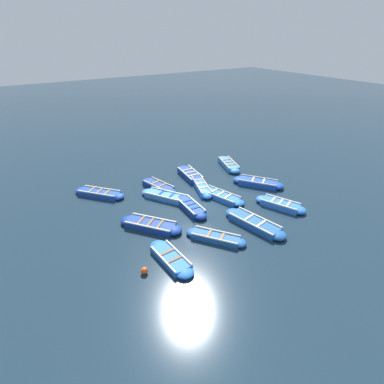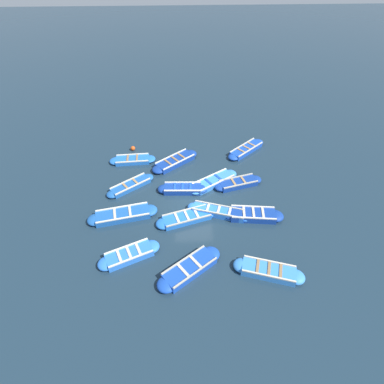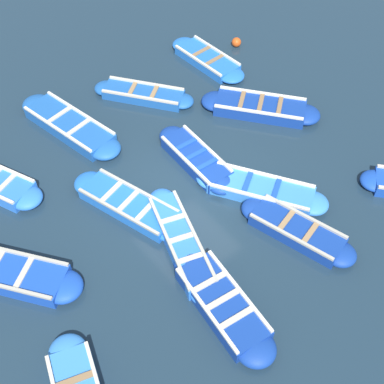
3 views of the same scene
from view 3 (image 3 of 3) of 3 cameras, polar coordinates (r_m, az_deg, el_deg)
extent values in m
plane|color=#1C303F|center=(14.91, -0.63, 0.12)|extent=(120.00, 120.00, 0.00)
cube|color=blue|center=(19.22, 1.65, 13.94)|extent=(2.40, 1.11, 0.29)
ellipsoid|color=blue|center=(18.55, 4.19, 12.34)|extent=(0.97, 0.95, 0.29)
ellipsoid|color=blue|center=(19.93, -0.75, 15.40)|extent=(0.97, 0.95, 0.29)
cube|color=silver|center=(19.37, 2.66, 14.87)|extent=(2.30, 0.21, 0.07)
cube|color=silver|center=(18.86, 0.64, 13.85)|extent=(2.30, 0.21, 0.07)
cube|color=olive|center=(18.93, 2.37, 13.90)|extent=(0.19, 0.86, 0.04)
cube|color=olive|center=(19.32, 0.96, 14.76)|extent=(0.19, 0.86, 0.04)
cube|color=blue|center=(14.49, -6.76, -1.38)|extent=(2.90, 1.72, 0.31)
ellipsoid|color=blue|center=(13.93, -2.34, -3.85)|extent=(1.13, 1.11, 0.31)
ellipsoid|color=blue|center=(15.15, -10.80, 0.89)|extent=(1.13, 1.11, 0.31)
cube|color=#B2AD9E|center=(14.55, -5.75, 0.20)|extent=(2.59, 0.87, 0.07)
cube|color=#B2AD9E|center=(14.15, -7.93, -2.03)|extent=(2.59, 0.87, 0.07)
cube|color=beige|center=(14.10, -4.97, -1.97)|extent=(0.38, 0.85, 0.04)
cube|color=beige|center=(14.35, -6.82, -0.94)|extent=(0.38, 0.85, 0.04)
cube|color=beige|center=(14.63, -8.60, 0.05)|extent=(0.38, 0.85, 0.04)
cube|color=#1947B7|center=(13.80, -18.73, -8.29)|extent=(2.80, 2.44, 0.39)
ellipsoid|color=#1947B7|center=(13.26, -13.58, -9.79)|extent=(1.34, 1.33, 0.39)
cube|color=#B2AD9E|center=(13.81, -18.09, -6.21)|extent=(2.20, 1.65, 0.07)
cube|color=beige|center=(13.46, -17.52, -8.22)|extent=(0.65, 0.81, 0.04)
ellipsoid|color=#1947B7|center=(15.78, 18.93, 1.12)|extent=(1.16, 1.15, 0.34)
ellipsoid|color=blue|center=(15.19, -17.24, -0.57)|extent=(1.16, 1.15, 0.37)
cube|color=silver|center=(15.89, -19.67, 2.51)|extent=(2.15, 0.99, 0.07)
cube|color=beige|center=(15.43, -19.31, 0.81)|extent=(0.46, 0.82, 0.04)
cube|color=navy|center=(12.69, 3.24, -11.84)|extent=(2.66, 1.29, 0.39)
ellipsoid|color=navy|center=(12.27, 6.78, -16.23)|extent=(1.06, 1.03, 0.39)
ellipsoid|color=navy|center=(13.22, 0.07, -7.74)|extent=(1.06, 1.03, 0.39)
cube|color=silver|center=(12.64, 5.05, -10.32)|extent=(2.51, 0.36, 0.07)
cube|color=silver|center=(12.35, 1.48, -12.36)|extent=(2.51, 0.36, 0.07)
cube|color=beige|center=(12.30, 4.76, -13.22)|extent=(0.24, 0.90, 0.04)
cube|color=beige|center=(12.50, 3.29, -11.37)|extent=(0.24, 0.90, 0.04)
cube|color=beige|center=(12.72, 1.87, -9.57)|extent=(0.24, 0.90, 0.04)
cube|color=#1E59AD|center=(16.92, -12.90, 6.90)|extent=(3.21, 1.61, 0.37)
ellipsoid|color=#1E59AD|center=(16.00, -9.29, 4.61)|extent=(1.14, 1.12, 0.37)
ellipsoid|color=#1E59AD|center=(17.93, -16.15, 8.92)|extent=(1.14, 1.12, 0.37)
cube|color=silver|center=(16.98, -11.84, 8.30)|extent=(2.96, 0.67, 0.07)
cube|color=silver|center=(16.59, -14.24, 6.58)|extent=(2.96, 0.67, 0.07)
cube|color=beige|center=(16.51, -12.03, 6.79)|extent=(0.31, 0.91, 0.04)
cube|color=beige|center=(17.07, -13.99, 8.01)|extent=(0.31, 0.91, 0.04)
cube|color=#3884E0|center=(14.83, 7.38, 0.19)|extent=(2.91, 2.31, 0.33)
ellipsoid|color=#3884E0|center=(14.77, 12.73, -1.17)|extent=(1.20, 1.19, 0.33)
ellipsoid|color=#3884E0|center=(15.03, 2.11, 1.53)|extent=(1.20, 1.19, 0.33)
cube|color=silver|center=(14.97, 7.84, 1.85)|extent=(2.41, 1.56, 0.07)
cube|color=silver|center=(14.41, 7.04, -0.50)|extent=(2.41, 1.56, 0.07)
cube|color=#1947B7|center=(14.66, 8.97, 0.27)|extent=(0.55, 0.76, 0.04)
cube|color=#1947B7|center=(14.74, 5.93, 1.05)|extent=(0.55, 0.76, 0.04)
ellipsoid|color=#3884E0|center=(12.45, -13.08, -16.34)|extent=(1.10, 1.08, 0.38)
cube|color=olive|center=(11.95, -12.43, -18.99)|extent=(0.38, 0.83, 0.04)
cube|color=navy|center=(14.10, 11.14, -4.10)|extent=(2.58, 1.49, 0.35)
ellipsoid|color=navy|center=(13.92, 15.52, -6.39)|extent=(1.01, 0.99, 0.35)
ellipsoid|color=navy|center=(14.37, 6.92, -1.86)|extent=(1.01, 0.99, 0.35)
cube|color=#B2AD9E|center=(14.17, 12.02, -2.54)|extent=(2.32, 0.71, 0.07)
cube|color=#B2AD9E|center=(13.70, 10.48, -4.68)|extent=(2.32, 0.71, 0.07)
cube|color=#9E7A51|center=(13.88, 12.50, -4.28)|extent=(0.34, 0.78, 0.04)
cube|color=#9E7A51|center=(14.01, 10.03, -2.98)|extent=(0.34, 0.78, 0.04)
cube|color=#1E59AD|center=(17.76, -5.19, 10.31)|extent=(2.57, 2.19, 0.30)
ellipsoid|color=#1E59AD|center=(17.43, -1.07, 9.67)|extent=(1.05, 1.04, 0.30)
ellipsoid|color=#1E59AD|center=(18.17, -9.16, 10.88)|extent=(1.05, 1.04, 0.30)
cube|color=beige|center=(17.91, -4.87, 11.48)|extent=(2.10, 1.58, 0.07)
cube|color=beige|center=(17.38, -5.61, 10.05)|extent=(2.10, 1.58, 0.07)
cube|color=#9E7A51|center=(17.55, -4.07, 10.56)|extent=(0.53, 0.65, 0.04)
cube|color=#9E7A51|center=(17.76, -6.38, 10.90)|extent=(0.53, 0.65, 0.04)
cube|color=blue|center=(13.60, -1.13, -5.41)|extent=(3.13, 1.65, 0.38)
ellipsoid|color=blue|center=(12.84, 1.27, -10.61)|extent=(0.90, 0.89, 0.38)
ellipsoid|color=blue|center=(14.49, -3.22, -0.80)|extent=(0.90, 0.89, 0.38)
cube|color=#B2AD9E|center=(13.49, 0.22, -4.44)|extent=(2.87, 0.99, 0.07)
cube|color=#B2AD9E|center=(13.36, -2.52, -5.29)|extent=(2.87, 0.99, 0.07)
cube|color=beige|center=(13.09, -0.15, -7.05)|extent=(0.34, 0.68, 0.04)
cube|color=beige|center=(13.43, -1.14, -4.90)|extent=(0.34, 0.68, 0.04)
cube|color=beige|center=(13.80, -2.08, -2.86)|extent=(0.34, 0.68, 0.04)
cube|color=navy|center=(15.49, 0.44, 3.55)|extent=(2.39, 0.97, 0.36)
ellipsoid|color=navy|center=(14.87, 3.15, 0.92)|extent=(0.86, 0.84, 0.36)
ellipsoid|color=navy|center=(16.18, -2.05, 5.96)|extent=(0.86, 0.84, 0.36)
cube|color=silver|center=(15.51, 1.63, 4.73)|extent=(2.31, 0.18, 0.07)
cube|color=silver|center=(15.17, -0.76, 3.48)|extent=(2.31, 0.18, 0.07)
cube|color=#1947B7|center=(15.07, 1.58, 2.98)|extent=(0.17, 0.77, 0.04)
cube|color=#1947B7|center=(15.35, 0.45, 4.07)|extent=(0.17, 0.77, 0.04)
cube|color=#1947B7|center=(15.63, -0.65, 5.13)|extent=(0.17, 0.77, 0.04)
cube|color=navy|center=(17.26, 7.27, 8.89)|extent=(2.85, 2.55, 0.37)
ellipsoid|color=navy|center=(17.25, 11.94, 8.08)|extent=(1.34, 1.34, 0.37)
ellipsoid|color=navy|center=(17.39, 2.61, 9.64)|extent=(1.34, 1.34, 0.37)
cube|color=silver|center=(17.48, 7.57, 10.41)|extent=(2.23, 1.77, 0.07)
cube|color=silver|center=(16.76, 7.11, 8.45)|extent=(2.23, 1.77, 0.07)
cube|color=olive|center=(17.11, 9.34, 9.07)|extent=(0.66, 0.79, 0.04)
cube|color=olive|center=(17.13, 7.34, 9.41)|extent=(0.66, 0.79, 0.04)
cube|color=olive|center=(17.17, 5.33, 9.74)|extent=(0.66, 0.79, 0.04)
sphere|color=#E05119|center=(20.09, 4.76, 15.64)|extent=(0.34, 0.34, 0.34)
camera|label=1|loc=(26.87, -5.43, 46.52)|focal=28.00mm
camera|label=2|loc=(11.34, -89.55, 11.87)|focal=28.00mm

